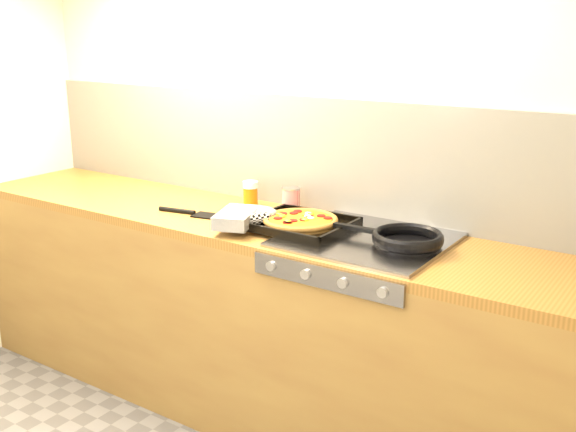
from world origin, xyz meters
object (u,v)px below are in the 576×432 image
Objects in this scene: tomato_can at (291,200)px; frying_pan at (406,239)px; juice_glass at (250,194)px; pizza_on_tray at (283,220)px.

frying_pan is at bearing -15.92° from tomato_can.
juice_glass is (-0.22, -0.01, 0.00)m from tomato_can.
pizza_on_tray is 0.26m from tomato_can.
frying_pan is 0.86m from juice_glass.
juice_glass is (-0.34, 0.23, 0.02)m from pizza_on_tray.
juice_glass reaches higher than tomato_can.
tomato_can is at bearing 1.80° from juice_glass.
pizza_on_tray is 0.51m from frying_pan.
juice_glass is at bearing -178.20° from tomato_can.
pizza_on_tray is 1.15× the size of frying_pan.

